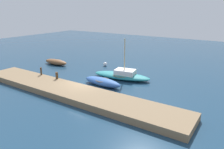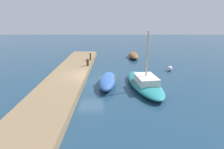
# 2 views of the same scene
# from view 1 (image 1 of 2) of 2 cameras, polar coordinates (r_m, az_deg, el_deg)

# --- Properties ---
(ground_plane) EXTENTS (84.00, 84.00, 0.00)m
(ground_plane) POSITION_cam_1_polar(r_m,az_deg,el_deg) (21.82, -7.52, -3.59)
(ground_plane) COLOR navy
(dock_platform) EXTENTS (22.52, 3.34, 0.57)m
(dock_platform) POSITION_cam_1_polar(r_m,az_deg,el_deg) (20.38, -11.19, -4.47)
(dock_platform) COLOR #846B4C
(dock_platform) RESTS_ON ground_plane
(sailboat_teal) EXTENTS (6.89, 3.21, 4.59)m
(sailboat_teal) POSITION_cam_1_polar(r_m,az_deg,el_deg) (24.34, 2.71, -0.16)
(sailboat_teal) COLOR teal
(sailboat_teal) RESTS_ON ground_plane
(rowboat_brown) EXTENTS (3.90, 1.40, 0.75)m
(rowboat_brown) POSITION_cam_1_polar(r_m,az_deg,el_deg) (31.49, -14.68, 3.25)
(rowboat_brown) COLOR brown
(rowboat_brown) RESTS_ON ground_plane
(rowboat_blue) EXTENTS (4.47, 1.60, 0.80)m
(rowboat_blue) POSITION_cam_1_polar(r_m,az_deg,el_deg) (22.23, -2.56, -1.94)
(rowboat_blue) COLOR #2D569E
(rowboat_blue) RESTS_ON ground_plane
(mooring_post_west) EXTENTS (0.19, 0.19, 0.83)m
(mooring_post_west) POSITION_cam_1_polar(r_m,az_deg,el_deg) (25.14, -18.32, 0.84)
(mooring_post_west) COLOR #47331E
(mooring_post_west) RESTS_ON dock_platform
(mooring_post_mid_west) EXTENTS (0.27, 0.27, 0.71)m
(mooring_post_mid_west) POSITION_cam_1_polar(r_m,az_deg,el_deg) (23.29, -14.44, -0.25)
(mooring_post_mid_west) COLOR #47331E
(mooring_post_mid_west) RESTS_ON dock_platform
(marker_buoy) EXTENTS (0.55, 0.55, 0.55)m
(marker_buoy) POSITION_cam_1_polar(r_m,az_deg,el_deg) (29.74, -1.83, 2.78)
(marker_buoy) COLOR silver
(marker_buoy) RESTS_ON ground_plane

